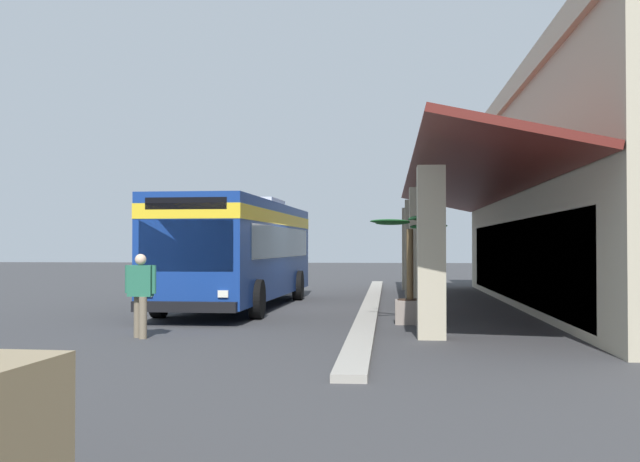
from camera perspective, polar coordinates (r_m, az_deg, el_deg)
ground at (r=22.78m, az=17.85°, el=-5.71°), size 120.00×120.00×0.00m
curb_strip at (r=23.67m, az=3.87°, el=-5.44°), size 26.90×0.50×0.12m
transit_bus at (r=23.03m, az=-5.96°, el=-1.09°), size 11.29×3.09×3.34m
pedestrian at (r=15.61m, az=-13.33°, el=-4.39°), size 0.34×0.67×1.68m
potted_palm at (r=18.11m, az=6.76°, el=-4.37°), size 1.57×1.88×2.56m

